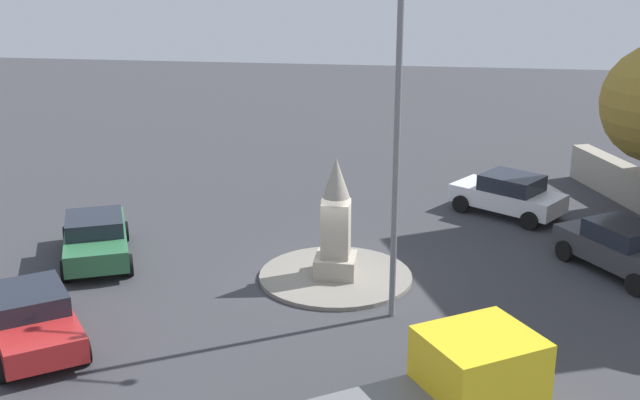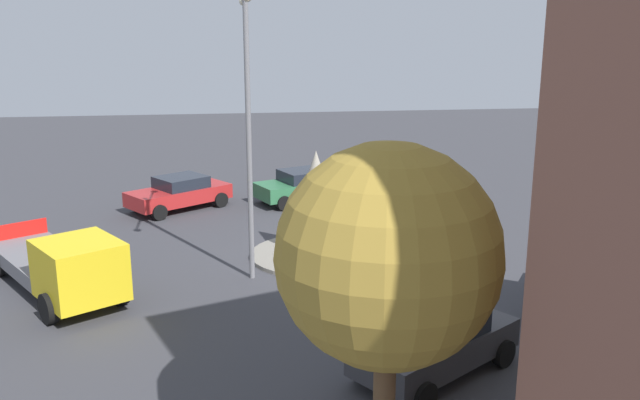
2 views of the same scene
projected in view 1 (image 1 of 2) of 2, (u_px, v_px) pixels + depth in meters
name	position (u px, v px, depth m)	size (l,w,h in m)	color
ground_plane	(336.00, 278.00, 23.88)	(80.00, 80.00, 0.00)	#38383D
traffic_island	(336.00, 276.00, 23.86)	(4.47, 4.47, 0.12)	gray
monument	(336.00, 223.00, 23.34)	(1.18, 1.18, 3.52)	#9E9687
streetlamp	(397.00, 118.00, 19.89)	(3.50, 0.28, 8.92)	slate
car_red_parked_right	(31.00, 317.00, 19.86)	(3.97, 4.55, 1.42)	#B22323
car_dark_grey_waiting	(622.00, 247.00, 24.09)	(3.68, 4.31, 1.53)	#38383D
car_white_passing	(509.00, 194.00, 28.97)	(4.16, 3.57, 1.50)	silver
car_green_near_island	(96.00, 237.00, 24.99)	(3.31, 4.59, 1.44)	#2D6B42
truck_yellow_approaching	(427.00, 394.00, 16.10)	(6.41, 5.08, 2.00)	yellow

